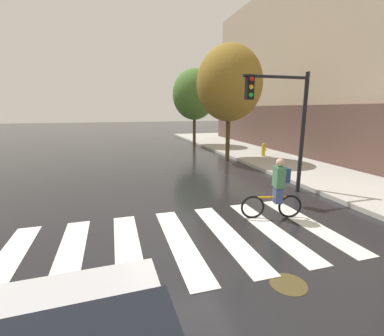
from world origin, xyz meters
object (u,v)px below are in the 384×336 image
(street_tree_mid, at_px, (194,95))
(fire_hydrant, at_px, (263,150))
(traffic_light_near, at_px, (284,112))
(manhole_cover, at_px, (288,284))
(cyclist, at_px, (277,189))
(street_tree_near, at_px, (229,83))

(street_tree_mid, bearing_deg, fire_hydrant, -68.82)
(fire_hydrant, bearing_deg, traffic_light_near, -116.72)
(manhole_cover, xyz_separation_m, cyclist, (1.45, 2.61, 0.84))
(fire_hydrant, distance_m, street_tree_mid, 7.72)
(cyclist, height_order, street_tree_mid, street_tree_mid)
(traffic_light_near, xyz_separation_m, street_tree_mid, (0.73, 12.77, 1.22))
(street_tree_near, distance_m, street_tree_mid, 6.50)
(street_tree_near, bearing_deg, street_tree_mid, 90.34)
(manhole_cover, relative_size, traffic_light_near, 0.15)
(traffic_light_near, relative_size, fire_hydrant, 5.38)
(cyclist, relative_size, street_tree_near, 0.26)
(fire_hydrant, bearing_deg, street_tree_mid, 111.18)
(cyclist, height_order, fire_hydrant, cyclist)
(traffic_light_near, xyz_separation_m, street_tree_near, (0.77, 6.27, 1.49))
(street_tree_mid, bearing_deg, street_tree_near, -89.66)
(manhole_cover, bearing_deg, fire_hydrant, 60.99)
(cyclist, relative_size, fire_hydrant, 2.17)
(cyclist, distance_m, fire_hydrant, 9.49)
(street_tree_near, bearing_deg, manhole_cover, -108.46)
(cyclist, height_order, traffic_light_near, traffic_light_near)
(traffic_light_near, relative_size, street_tree_mid, 0.70)
(manhole_cover, relative_size, fire_hydrant, 0.82)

